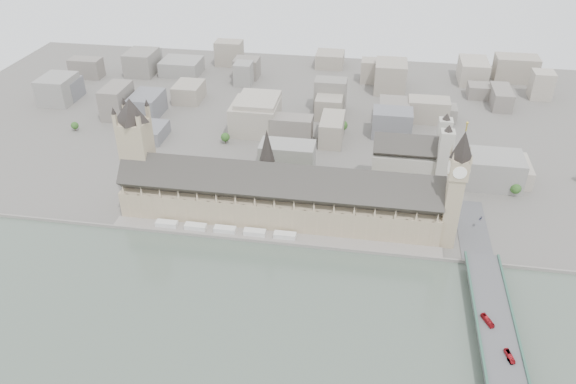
% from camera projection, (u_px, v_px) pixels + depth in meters
% --- Properties ---
extents(ground, '(900.00, 900.00, 0.00)m').
position_uv_depth(ground, '(274.00, 233.00, 462.82)').
color(ground, '#595651').
rests_on(ground, ground).
extents(embankment_wall, '(600.00, 1.50, 3.00)m').
position_uv_depth(embankment_wall, '(271.00, 242.00, 449.49)').
color(embankment_wall, slate).
rests_on(embankment_wall, ground).
extents(river_terrace, '(270.00, 15.00, 2.00)m').
position_uv_depth(river_terrace, '(273.00, 237.00, 456.02)').
color(river_terrace, slate).
rests_on(river_terrace, ground).
extents(terrace_tents, '(118.00, 7.00, 4.00)m').
position_uv_depth(terrace_tents, '(225.00, 229.00, 460.34)').
color(terrace_tents, silver).
rests_on(terrace_tents, river_terrace).
extents(palace_of_westminster, '(265.00, 40.73, 55.44)m').
position_uv_depth(palace_of_westminster, '(278.00, 197.00, 467.21)').
color(palace_of_westminster, tan).
rests_on(palace_of_westminster, ground).
extents(elizabeth_tower, '(17.00, 17.00, 107.50)m').
position_uv_depth(elizabeth_tower, '(456.00, 182.00, 419.67)').
color(elizabeth_tower, tan).
rests_on(elizabeth_tower, ground).
extents(victoria_tower, '(30.00, 30.00, 100.00)m').
position_uv_depth(victoria_tower, '(137.00, 148.00, 471.94)').
color(victoria_tower, tan).
rests_on(victoria_tower, ground).
extents(central_tower, '(13.00, 13.00, 48.00)m').
position_uv_depth(central_tower, '(267.00, 155.00, 455.12)').
color(central_tower, tan).
rests_on(central_tower, ground).
extents(westminster_bridge, '(25.00, 325.00, 10.25)m').
position_uv_depth(westminster_bridge, '(494.00, 329.00, 364.74)').
color(westminster_bridge, '#474749').
rests_on(westminster_bridge, ground).
extents(bridge_parapets, '(25.00, 235.00, 1.15)m').
position_uv_depth(bridge_parapets, '(507.00, 378.00, 324.52)').
color(bridge_parapets, '#2F5646').
rests_on(bridge_parapets, westminster_bridge).
extents(westminster_abbey, '(68.00, 36.00, 64.00)m').
position_uv_depth(westminster_abbey, '(412.00, 162.00, 513.64)').
color(westminster_abbey, '#A5A094').
rests_on(westminster_abbey, ground).
extents(city_skyline_inland, '(720.00, 360.00, 38.00)m').
position_uv_depth(city_skyline_inland, '(312.00, 98.00, 657.46)').
color(city_skyline_inland, gray).
rests_on(city_skyline_inland, ground).
extents(park_trees, '(110.00, 30.00, 15.00)m').
position_uv_depth(park_trees, '(275.00, 187.00, 510.35)').
color(park_trees, '#264C1B').
rests_on(park_trees, ground).
extents(red_bus_north, '(7.66, 12.23, 3.38)m').
position_uv_depth(red_bus_north, '(487.00, 320.00, 362.09)').
color(red_bus_north, maroon).
rests_on(red_bus_north, westminster_bridge).
extents(red_bus_south, '(5.23, 11.32, 3.07)m').
position_uv_depth(red_bus_south, '(509.00, 356.00, 337.24)').
color(red_bus_south, red).
rests_on(red_bus_south, westminster_bridge).
extents(car_silver, '(3.11, 4.97, 1.55)m').
position_uv_depth(car_silver, '(510.00, 361.00, 334.81)').
color(car_silver, gray).
rests_on(car_silver, westminster_bridge).
extents(car_approach, '(3.41, 5.19, 1.40)m').
position_uv_depth(car_approach, '(481.00, 218.00, 461.45)').
color(car_approach, gray).
rests_on(car_approach, westminster_bridge).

